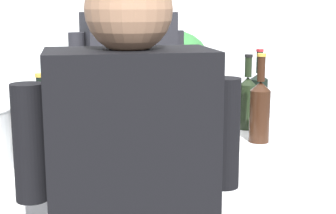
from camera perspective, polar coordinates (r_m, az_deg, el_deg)
wall_back at (r=4.43m, az=-16.79°, el=9.06°), size 8.00×0.10×2.80m
wine_bottle_0 at (r=1.76m, az=-13.86°, el=-3.02°), size 0.08×0.08×0.33m
wine_bottle_1 at (r=2.39m, az=10.11°, el=1.00°), size 0.09×0.09×0.35m
wine_bottle_2 at (r=2.01m, az=3.96°, el=-0.68°), size 0.08×0.08×0.33m
wine_bottle_3 at (r=2.01m, az=-12.48°, el=-1.50°), size 0.07×0.07×0.29m
wine_bottle_4 at (r=1.91m, az=-5.03°, el=-1.63°), size 0.08×0.08×0.34m
wine_bottle_5 at (r=2.01m, az=-3.66°, el=-1.12°), size 0.08×0.08×0.33m
wine_bottle_6 at (r=2.07m, az=10.28°, el=-0.24°), size 0.08×0.08×0.36m
wine_bottle_7 at (r=1.83m, az=-2.56°, el=-2.14°), size 0.07×0.07×0.33m
wine_bottle_8 at (r=2.10m, az=5.34°, el=-0.59°), size 0.08×0.08×0.31m
wine_bottle_9 at (r=2.27m, az=4.35°, el=0.70°), size 0.08×0.08×0.32m
wine_bottle_10 at (r=2.10m, az=-0.05°, el=-0.39°), size 0.08×0.08×0.31m
wine_bottle_11 at (r=2.28m, az=8.91°, el=0.74°), size 0.07×0.07×0.33m
wine_glass at (r=1.93m, az=0.30°, el=-1.06°), size 0.08×0.08×0.18m
person_server at (r=2.70m, az=-4.31°, el=-4.06°), size 0.61×0.28×1.70m
potted_shrub at (r=3.57m, az=1.40°, el=-0.40°), size 0.54×0.62×1.37m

